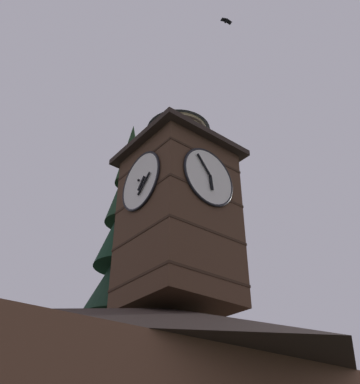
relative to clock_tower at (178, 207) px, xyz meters
name	(u,v)px	position (x,y,z in m)	size (l,w,h in m)	color
clock_tower	(178,207)	(0.00, 0.00, 0.00)	(4.35, 4.35, 9.38)	#4C3323
pine_tree_behind	(121,300)	(-1.05, -5.73, -2.20)	(5.03, 5.03, 18.63)	#473323
moon	(39,326)	(-10.56, -40.57, 5.31)	(1.94, 1.94, 1.94)	silver
flying_bird_high	(226,21)	(-1.12, 2.44, 10.14)	(0.61, 0.33, 0.16)	black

